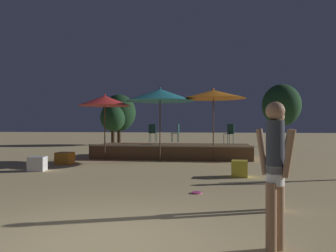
{
  "coord_description": "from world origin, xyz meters",
  "views": [
    {
      "loc": [
        1.5,
        -4.02,
        1.54
      ],
      "look_at": [
        0.0,
        6.82,
        1.5
      ],
      "focal_mm": 35.0,
      "sensor_mm": 36.0,
      "label": 1
    }
  ],
  "objects": [
    {
      "name": "ground_plane",
      "position": [
        0.0,
        0.0,
        0.0
      ],
      "size": [
        120.0,
        120.0,
        0.0
      ],
      "primitive_type": "plane",
      "color": "tan"
    },
    {
      "name": "frisbee_disc",
      "position": [
        1.13,
        3.33,
        0.02
      ],
      "size": [
        0.22,
        0.22,
        0.03
      ],
      "color": "#E54C99",
      "rests_on": "ground"
    },
    {
      "name": "bistro_chair_1",
      "position": [
        -0.27,
        11.97,
        1.22
      ],
      "size": [
        0.4,
        0.4,
        0.9
      ],
      "rotation": [
        0.0,
        0.0,
        4.64
      ],
      "color": "#1E4C47",
      "rests_on": "wooden_deck"
    },
    {
      "name": "person_2",
      "position": [
        2.25,
        0.09,
        1.01
      ],
      "size": [
        0.46,
        0.4,
        1.82
      ],
      "rotation": [
        0.0,
        0.0,
        0.87
      ],
      "color": "#997051",
      "rests_on": "ground"
    },
    {
      "name": "patio_umbrella_2",
      "position": [
        -0.71,
        9.51,
        2.78
      ],
      "size": [
        2.86,
        2.86,
        3.12
      ],
      "color": "brown",
      "rests_on": "ground"
    },
    {
      "name": "patio_umbrella_0",
      "position": [
        1.51,
        9.9,
        2.82
      ],
      "size": [
        2.72,
        2.72,
        3.08
      ],
      "color": "brown",
      "rests_on": "ground"
    },
    {
      "name": "cube_seat_0",
      "position": [
        -4.31,
        6.18,
        0.24
      ],
      "size": [
        0.61,
        0.61,
        0.48
      ],
      "rotation": [
        0.0,
        0.0,
        0.19
      ],
      "color": "white",
      "rests_on": "ground"
    },
    {
      "name": "person_1",
      "position": [
        2.66,
        2.07,
        0.99
      ],
      "size": [
        0.55,
        0.3,
        1.8
      ],
      "rotation": [
        0.0,
        0.0,
        1.98
      ],
      "color": "tan",
      "rests_on": "ground"
    },
    {
      "name": "wooden_deck",
      "position": [
        -0.4,
        11.32,
        0.3
      ],
      "size": [
        7.17,
        2.89,
        0.67
      ],
      "color": "brown",
      "rests_on": "ground"
    },
    {
      "name": "background_tree_2",
      "position": [
        -5.77,
        20.65,
        2.47
      ],
      "size": [
        2.59,
        2.59,
        3.9
      ],
      "color": "#3D2B1C",
      "rests_on": "ground"
    },
    {
      "name": "bistro_chair_0",
      "position": [
        -1.51,
        12.08,
        1.22
      ],
      "size": [
        0.4,
        0.4,
        0.9
      ],
      "rotation": [
        0.0,
        0.0,
        3.08
      ],
      "color": "#1E4C47",
      "rests_on": "wooden_deck"
    },
    {
      "name": "bistro_chair_2",
      "position": [
        2.24,
        11.15,
        1.22
      ],
      "size": [
        0.48,
        0.48,
        0.9
      ],
      "rotation": [
        0.0,
        0.0,
        5.62
      ],
      "color": "#1E4C47",
      "rests_on": "wooden_deck"
    },
    {
      "name": "patio_umbrella_1",
      "position": [
        -3.15,
        9.61,
        2.58
      ],
      "size": [
        2.28,
        2.28,
        2.88
      ],
      "color": "brown",
      "rests_on": "ground"
    },
    {
      "name": "background_tree_0",
      "position": [
        -5.96,
        19.72,
        2.05
      ],
      "size": [
        1.88,
        1.88,
        3.11
      ],
      "color": "#3D2B1C",
      "rests_on": "ground"
    },
    {
      "name": "cube_seat_1",
      "position": [
        2.28,
        5.87,
        0.24
      ],
      "size": [
        0.51,
        0.51,
        0.48
      ],
      "rotation": [
        0.0,
        0.0,
        -0.1
      ],
      "color": "yellow",
      "rests_on": "ground"
    },
    {
      "name": "background_tree_1",
      "position": [
        6.27,
        19.95,
        2.91
      ],
      "size": [
        2.68,
        2.68,
        4.4
      ],
      "color": "#3D2B1C",
      "rests_on": "ground"
    },
    {
      "name": "cube_seat_2",
      "position": [
        -4.28,
        8.14,
        0.23
      ],
      "size": [
        0.61,
        0.61,
        0.46
      ],
      "rotation": [
        0.0,
        0.0,
        -0.05
      ],
      "color": "orange",
      "rests_on": "ground"
    }
  ]
}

